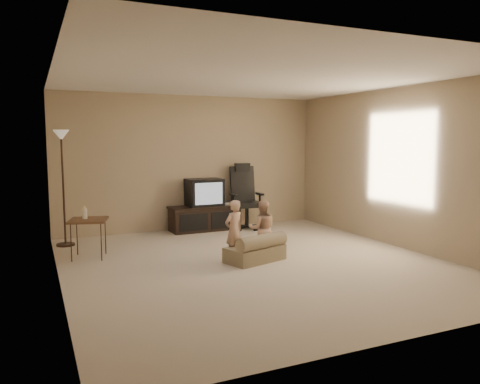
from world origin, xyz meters
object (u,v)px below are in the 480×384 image
object	(u,v)px
office_chair	(245,205)
floor_lamp	(62,162)
side_table	(88,220)
tv_stand	(205,209)
toddler_left	(234,231)
child_sofa	(257,250)
toddler_right	(262,229)

from	to	relation	value
office_chair	floor_lamp	bearing A→B (deg)	-173.50
office_chair	side_table	xyz separation A→B (m)	(-2.99, -1.13, 0.10)
tv_stand	floor_lamp	size ratio (longest dim) A/B	0.74
side_table	toddler_left	xyz separation A→B (m)	(1.83, -1.01, -0.11)
child_sofa	toddler_right	bearing A→B (deg)	32.00
office_chair	floor_lamp	world-z (taller)	floor_lamp
tv_stand	floor_lamp	world-z (taller)	floor_lamp
child_sofa	tv_stand	bearing A→B (deg)	70.06
tv_stand	toddler_right	world-z (taller)	tv_stand
toddler_left	child_sofa	bearing A→B (deg)	128.21
tv_stand	floor_lamp	bearing A→B (deg)	-174.60
tv_stand	side_table	bearing A→B (deg)	-152.04
floor_lamp	child_sofa	world-z (taller)	floor_lamp
side_table	toddler_right	bearing A→B (deg)	-22.47
tv_stand	toddler_left	xyz separation A→B (m)	(-0.39, -2.26, 0.03)
tv_stand	child_sofa	xyz separation A→B (m)	(-0.12, -2.43, -0.24)
toddler_right	child_sofa	bearing A→B (deg)	69.09
office_chair	child_sofa	size ratio (longest dim) A/B	1.36
toddler_left	side_table	bearing A→B (deg)	-48.88
side_table	office_chair	bearing A→B (deg)	20.64
tv_stand	child_sofa	size ratio (longest dim) A/B	1.50
floor_lamp	toddler_right	world-z (taller)	floor_lamp
child_sofa	toddler_right	xyz separation A→B (m)	(0.20, 0.23, 0.25)
side_table	child_sofa	size ratio (longest dim) A/B	0.83
tv_stand	office_chair	world-z (taller)	office_chair
child_sofa	toddler_left	size ratio (longest dim) A/B	1.06
child_sofa	toddler_right	size ratio (longest dim) A/B	1.11
floor_lamp	side_table	bearing A→B (deg)	-75.05
office_chair	child_sofa	distance (m)	2.49
tv_stand	floor_lamp	distance (m)	2.66
toddler_right	floor_lamp	bearing A→B (deg)	-16.75
tv_stand	office_chair	size ratio (longest dim) A/B	1.10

